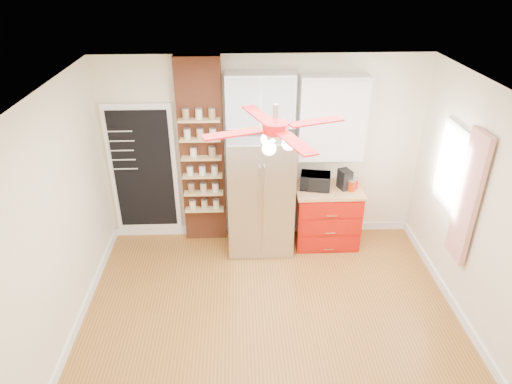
{
  "coord_description": "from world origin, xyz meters",
  "views": [
    {
      "loc": [
        -0.35,
        -3.95,
        3.88
      ],
      "look_at": [
        -0.14,
        0.9,
        1.28
      ],
      "focal_mm": 32.0,
      "sensor_mm": 36.0,
      "label": 1
    }
  ],
  "objects_px": {
    "toaster_oven": "(315,181)",
    "coffee_maker": "(345,179)",
    "pantry_jar_oats": "(193,152)",
    "red_cabinet": "(327,216)",
    "canister_left": "(351,186)",
    "fridge": "(260,193)",
    "ceiling_fan": "(276,128)"
  },
  "relations": [
    {
      "from": "toaster_oven",
      "to": "coffee_maker",
      "type": "xyz_separation_m",
      "value": [
        0.41,
        -0.02,
        0.03
      ]
    },
    {
      "from": "toaster_oven",
      "to": "pantry_jar_oats",
      "type": "height_order",
      "value": "pantry_jar_oats"
    },
    {
      "from": "red_cabinet",
      "to": "pantry_jar_oats",
      "type": "xyz_separation_m",
      "value": [
        -1.88,
        0.12,
        0.98
      ]
    },
    {
      "from": "toaster_oven",
      "to": "canister_left",
      "type": "height_order",
      "value": "toaster_oven"
    },
    {
      "from": "fridge",
      "to": "canister_left",
      "type": "relative_size",
      "value": 11.56
    },
    {
      "from": "toaster_oven",
      "to": "red_cabinet",
      "type": "bearing_deg",
      "value": 8.56
    },
    {
      "from": "toaster_oven",
      "to": "coffee_maker",
      "type": "relative_size",
      "value": 1.46
    },
    {
      "from": "coffee_maker",
      "to": "canister_left",
      "type": "distance_m",
      "value": 0.13
    },
    {
      "from": "fridge",
      "to": "canister_left",
      "type": "xyz_separation_m",
      "value": [
        1.26,
        -0.03,
        0.1
      ]
    },
    {
      "from": "coffee_maker",
      "to": "pantry_jar_oats",
      "type": "height_order",
      "value": "pantry_jar_oats"
    },
    {
      "from": "ceiling_fan",
      "to": "toaster_oven",
      "type": "distance_m",
      "value": 2.31
    },
    {
      "from": "red_cabinet",
      "to": "canister_left",
      "type": "relative_size",
      "value": 6.21
    },
    {
      "from": "canister_left",
      "to": "coffee_maker",
      "type": "bearing_deg",
      "value": 139.53
    },
    {
      "from": "fridge",
      "to": "coffee_maker",
      "type": "distance_m",
      "value": 1.19
    },
    {
      "from": "ceiling_fan",
      "to": "toaster_oven",
      "type": "xyz_separation_m",
      "value": [
        0.72,
        1.69,
        -1.41
      ]
    },
    {
      "from": "red_cabinet",
      "to": "toaster_oven",
      "type": "bearing_deg",
      "value": 177.62
    },
    {
      "from": "ceiling_fan",
      "to": "fridge",
      "type": "bearing_deg",
      "value": 91.76
    },
    {
      "from": "fridge",
      "to": "red_cabinet",
      "type": "distance_m",
      "value": 1.06
    },
    {
      "from": "fridge",
      "to": "canister_left",
      "type": "height_order",
      "value": "fridge"
    },
    {
      "from": "fridge",
      "to": "coffee_maker",
      "type": "height_order",
      "value": "fridge"
    },
    {
      "from": "fridge",
      "to": "toaster_oven",
      "type": "bearing_deg",
      "value": 4.34
    },
    {
      "from": "ceiling_fan",
      "to": "coffee_maker",
      "type": "height_order",
      "value": "ceiling_fan"
    },
    {
      "from": "toaster_oven",
      "to": "fridge",
      "type": "bearing_deg",
      "value": -164.72
    },
    {
      "from": "pantry_jar_oats",
      "to": "toaster_oven",
      "type": "bearing_deg",
      "value": -3.85
    },
    {
      "from": "red_cabinet",
      "to": "canister_left",
      "type": "xyz_separation_m",
      "value": [
        0.29,
        -0.08,
        0.52
      ]
    },
    {
      "from": "ceiling_fan",
      "to": "canister_left",
      "type": "xyz_separation_m",
      "value": [
        1.21,
        1.6,
        -1.45
      ]
    },
    {
      "from": "coffee_maker",
      "to": "red_cabinet",
      "type": "bearing_deg",
      "value": 158.4
    },
    {
      "from": "red_cabinet",
      "to": "toaster_oven",
      "type": "distance_m",
      "value": 0.6
    },
    {
      "from": "coffee_maker",
      "to": "pantry_jar_oats",
      "type": "distance_m",
      "value": 2.13
    },
    {
      "from": "canister_left",
      "to": "toaster_oven",
      "type": "bearing_deg",
      "value": 170.03
    },
    {
      "from": "canister_left",
      "to": "pantry_jar_oats",
      "type": "bearing_deg",
      "value": 174.74
    },
    {
      "from": "red_cabinet",
      "to": "ceiling_fan",
      "type": "relative_size",
      "value": 0.67
    }
  ]
}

